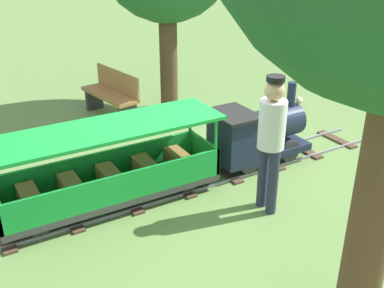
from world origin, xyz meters
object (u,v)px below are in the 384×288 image
passenger_car (110,174)px  conductor_person (271,135)px  park_bench (112,94)px  locomotive (256,133)px

passenger_car → conductor_person: 1.90m
passenger_car → conductor_person: (0.98, 1.54, 0.54)m
park_bench → conductor_person: bearing=7.0°
conductor_person → passenger_car: bearing=-122.6°
locomotive → passenger_car: 2.11m
locomotive → passenger_car: locomotive is taller
park_bench → passenger_car: bearing=-21.5°
passenger_car → locomotive: bearing=90.0°
locomotive → park_bench: locomotive is taller
conductor_person → park_bench: 3.79m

